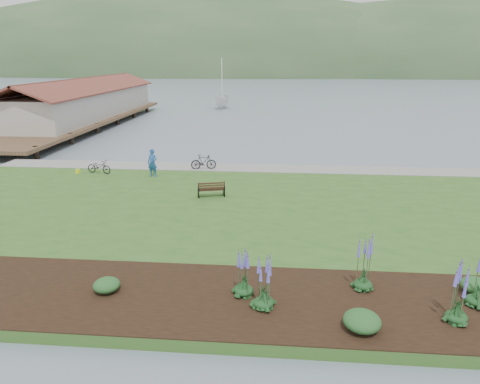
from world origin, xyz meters
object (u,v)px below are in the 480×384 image
object	(u,v)px
park_bench	(211,189)
sailboat	(222,108)
person	(152,161)
bicycle_a	(99,167)

from	to	relation	value
park_bench	sailboat	distance (m)	45.39
person	sailboat	world-z (taller)	sailboat
person	sailboat	size ratio (longest dim) A/B	0.09
person	sailboat	distance (m)	41.28
person	bicycle_a	xyz separation A→B (m)	(-3.75, 0.46, -0.60)
person	park_bench	bearing A→B (deg)	-28.45
park_bench	person	size ratio (longest dim) A/B	0.75
bicycle_a	sailboat	bearing A→B (deg)	7.58
park_bench	bicycle_a	bearing A→B (deg)	136.57
person	bicycle_a	bearing A→B (deg)	-173.96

